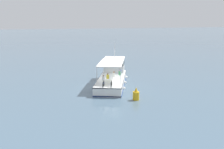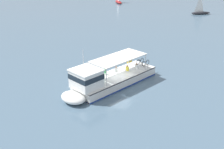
{
  "view_description": "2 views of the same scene",
  "coord_description": "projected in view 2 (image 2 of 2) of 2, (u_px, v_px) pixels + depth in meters",
  "views": [
    {
      "loc": [
        9.66,
        33.18,
        8.66
      ],
      "look_at": [
        -0.66,
        -0.77,
        1.4
      ],
      "focal_mm": 44.23,
      "sensor_mm": 36.0,
      "label": 1
    },
    {
      "loc": [
        11.1,
        -28.85,
        14.6
      ],
      "look_at": [
        -0.66,
        -0.77,
        1.4
      ],
      "focal_mm": 46.83,
      "sensor_mm": 36.0,
      "label": 2
    }
  ],
  "objects": [
    {
      "name": "sailboat_off_bow",
      "position": [
        201.0,
        12.0,
        70.06
      ],
      "size": [
        4.76,
        3.84,
        5.4
      ],
      "color": "#232328",
      "rests_on": "ground"
    },
    {
      "name": "ferry_main",
      "position": [
        106.0,
        80.0,
        32.68
      ],
      "size": [
        7.69,
        12.93,
        5.32
      ],
      "color": "white",
      "rests_on": "ground"
    },
    {
      "name": "ground_plane",
      "position": [
        120.0,
        84.0,
        34.16
      ],
      "size": [
        400.0,
        400.0,
        0.0
      ],
      "primitive_type": "plane",
      "color": "slate"
    },
    {
      "name": "channel_buoy",
      "position": [
        129.0,
        60.0,
        39.87
      ],
      "size": [
        0.7,
        0.7,
        1.4
      ],
      "color": "gold",
      "rests_on": "ground"
    },
    {
      "name": "sailboat_near_starboard",
      "position": [
        118.0,
        1.0,
        84.39
      ],
      "size": [
        3.99,
        4.69,
        5.4
      ],
      "color": "maroon",
      "rests_on": "ground"
    }
  ]
}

